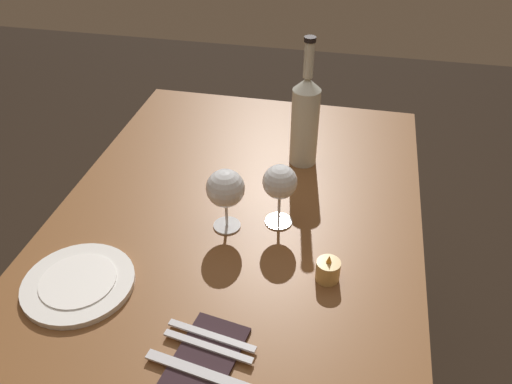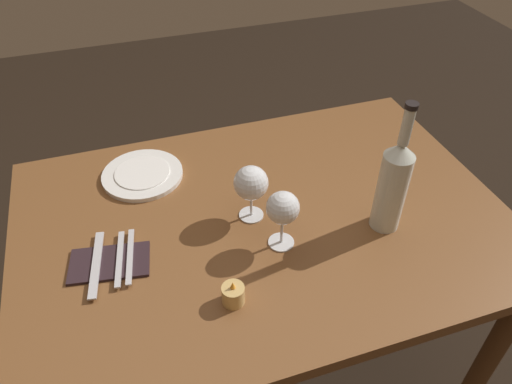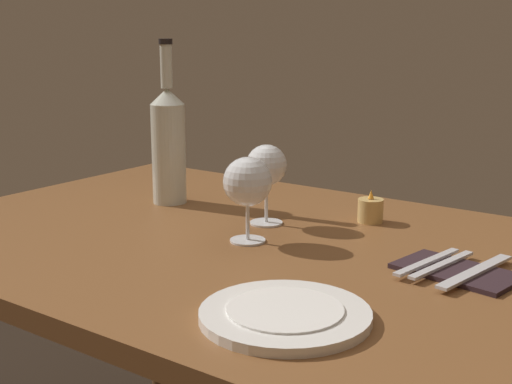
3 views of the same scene
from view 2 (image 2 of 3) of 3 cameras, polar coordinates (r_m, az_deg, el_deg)
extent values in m
plane|color=black|center=(1.89, 0.60, -19.31)|extent=(6.00, 6.00, 0.00)
cube|color=brown|center=(1.31, 0.82, -3.41)|extent=(1.30, 0.90, 0.04)
cylinder|color=brown|center=(2.01, 12.96, -0.10)|extent=(0.06, 0.06, 0.70)
cylinder|color=brown|center=(1.82, -21.09, -7.56)|extent=(0.06, 0.06, 0.70)
cylinder|color=brown|center=(1.64, 25.94, -16.83)|extent=(0.06, 0.06, 0.70)
cylinder|color=white|center=(1.23, 2.98, -5.93)|extent=(0.07, 0.07, 0.00)
cylinder|color=white|center=(1.20, 3.05, -4.50)|extent=(0.01, 0.01, 0.08)
sphere|color=white|center=(1.15, 3.18, -1.86)|extent=(0.08, 0.08, 0.08)
cylinder|color=#42070F|center=(1.15, 3.17, -2.04)|extent=(0.06, 0.06, 0.02)
cylinder|color=white|center=(1.30, -0.57, -2.71)|extent=(0.07, 0.07, 0.00)
cylinder|color=white|center=(1.27, -0.58, -1.46)|extent=(0.01, 0.01, 0.07)
sphere|color=white|center=(1.23, -0.60, 1.08)|extent=(0.09, 0.09, 0.09)
cylinder|color=#42070F|center=(1.23, -0.60, 0.79)|extent=(0.07, 0.07, 0.02)
cylinder|color=silver|center=(1.25, 15.62, 0.01)|extent=(0.08, 0.08, 0.22)
cone|color=silver|center=(1.17, 16.73, 4.77)|extent=(0.08, 0.08, 0.03)
cylinder|color=silver|center=(1.14, 17.34, 7.39)|extent=(0.03, 0.03, 0.09)
cylinder|color=black|center=(1.11, 17.88, 9.66)|extent=(0.03, 0.03, 0.01)
cylinder|color=#DBB266|center=(1.10, -2.70, -11.98)|extent=(0.05, 0.05, 0.05)
cylinder|color=white|center=(1.10, -2.69, -12.17)|extent=(0.04, 0.04, 0.03)
cone|color=#F99E2D|center=(1.07, -2.76, -10.88)|extent=(0.01, 0.01, 0.02)
cylinder|color=white|center=(1.46, -13.22, 2.01)|extent=(0.24, 0.24, 0.01)
cylinder|color=white|center=(1.46, -13.27, 2.27)|extent=(0.16, 0.16, 0.00)
cube|color=#2D1E23|center=(1.23, -16.87, -7.97)|extent=(0.21, 0.14, 0.01)
cube|color=silver|center=(1.23, -15.77, -7.54)|extent=(0.04, 0.18, 0.00)
cube|color=silver|center=(1.23, -14.62, -7.31)|extent=(0.04, 0.18, 0.00)
cube|color=silver|center=(1.23, -18.30, -8.04)|extent=(0.05, 0.21, 0.00)
camera|label=1|loc=(0.90, -66.20, 12.93)|focal=36.46mm
camera|label=3|loc=(2.02, -32.81, 20.30)|focal=49.23mm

